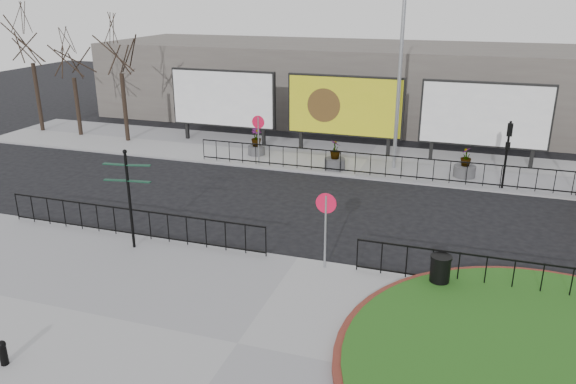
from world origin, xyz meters
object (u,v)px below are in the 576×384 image
at_px(lamp_post, 400,71).
at_px(bollard, 3,352).
at_px(litter_bin, 440,272).
at_px(billboard_mid, 345,106).
at_px(planter_a, 256,145).
at_px(planter_c, 465,167).
at_px(planter_b, 335,159).
at_px(fingerpost_sign, 129,190).

bearing_deg(lamp_post, bollard, -108.88).
bearing_deg(bollard, litter_bin, 36.40).
xyz_separation_m(billboard_mid, planter_a, (-4.25, -1.97, -1.94)).
bearing_deg(planter_c, planter_a, 177.61).
bearing_deg(planter_b, bollard, -101.79).
distance_m(fingerpost_sign, litter_bin, 10.14).
xyz_separation_m(litter_bin, planter_a, (-10.25, 11.60, 0.02)).
bearing_deg(litter_bin, planter_a, 131.48).
relative_size(lamp_post, planter_a, 6.46).
relative_size(fingerpost_sign, planter_a, 2.40).
distance_m(planter_a, planter_c, 10.62).
bearing_deg(planter_a, fingerpost_sign, -88.84).
height_order(fingerpost_sign, planter_c, fingerpost_sign).
distance_m(bollard, planter_c, 20.45).
xyz_separation_m(billboard_mid, fingerpost_sign, (-4.01, -13.97, -0.41)).
distance_m(planter_a, planter_b, 4.70).
bearing_deg(planter_a, planter_b, -14.38).
height_order(lamp_post, fingerpost_sign, lamp_post).
bearing_deg(planter_c, bollard, -118.20).
bearing_deg(planter_b, planter_a, 165.62).
relative_size(litter_bin, planter_c, 0.72).
xyz_separation_m(lamp_post, litter_bin, (2.99, -11.60, -4.19)).
bearing_deg(billboard_mid, planter_c, -20.81).
height_order(billboard_mid, lamp_post, lamp_post).
relative_size(billboard_mid, bollard, 9.85).
xyz_separation_m(lamp_post, planter_c, (3.35, -0.44, -4.23)).
xyz_separation_m(fingerpost_sign, planter_c, (10.36, 11.56, -1.60)).
distance_m(lamp_post, litter_bin, 12.69).
xyz_separation_m(planter_a, planter_c, (10.61, -0.44, -0.06)).
relative_size(litter_bin, planter_a, 0.71).
xyz_separation_m(lamp_post, planter_b, (-2.71, -1.17, -4.22)).
bearing_deg(planter_b, fingerpost_sign, -111.71).
xyz_separation_m(litter_bin, planter_b, (-5.70, 10.43, -0.03)).
relative_size(lamp_post, fingerpost_sign, 2.69).
bearing_deg(litter_bin, fingerpost_sign, -177.72).
height_order(lamp_post, litter_bin, lamp_post).
bearing_deg(planter_c, billboard_mid, 159.19).
height_order(billboard_mid, fingerpost_sign, billboard_mid).
height_order(lamp_post, bollard, lamp_post).
relative_size(billboard_mid, planter_c, 4.37).
xyz_separation_m(planter_b, planter_c, (6.05, 0.73, -0.01)).
distance_m(fingerpost_sign, bollard, 6.73).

